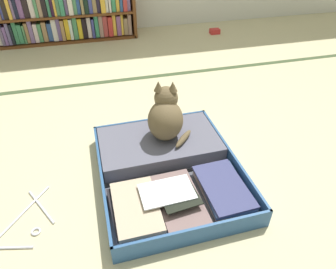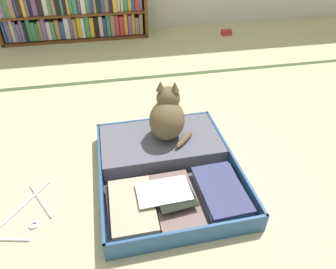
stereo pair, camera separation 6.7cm
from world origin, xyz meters
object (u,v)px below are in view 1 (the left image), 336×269
Objects in this scene: bookshelf at (58,2)px; small_red_pouch at (215,31)px; open_suitcase at (167,164)px; clothes_hanger at (21,225)px; black_cat at (166,116)px.

bookshelf is 1.58m from small_red_pouch.
bookshelf is 1.77× the size of open_suitcase.
bookshelf reaches higher than clothes_hanger.
bookshelf is 14.20× the size of small_red_pouch.
bookshelf reaches higher than black_cat.
small_red_pouch is at bearing 62.01° from open_suitcase.
open_suitcase is at bearing -76.14° from bookshelf.
black_cat is 1.99m from small_red_pouch.
clothes_hanger is at bearing -165.65° from open_suitcase.
bookshelf reaches higher than small_red_pouch.
black_cat is 3.05× the size of small_red_pouch.
open_suitcase is 2.15m from small_red_pouch.
black_cat is at bearing -119.27° from small_red_pouch.
bookshelf is at bearing 103.86° from open_suitcase.
open_suitcase is 2.63× the size of black_cat.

